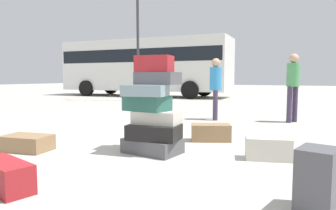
{
  "coord_description": "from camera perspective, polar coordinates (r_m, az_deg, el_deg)",
  "views": [
    {
      "loc": [
        2.22,
        -3.43,
        1.08
      ],
      "look_at": [
        0.16,
        0.88,
        0.65
      ],
      "focal_mm": 32.77,
      "sensor_mm": 36.0,
      "label": 1
    }
  ],
  "objects": [
    {
      "name": "suitcase_tower",
      "position": [
        4.38,
        -2.85,
        -1.19
      ],
      "size": [
        0.86,
        0.68,
        1.39
      ],
      "color": "#4C4C51",
      "rests_on": "ground"
    },
    {
      "name": "suitcase_cream_behind_tower",
      "position": [
        4.27,
        18.11,
        -7.7
      ],
      "size": [
        0.63,
        0.43,
        0.29
      ],
      "primitive_type": "cube",
      "rotation": [
        0.0,
        0.0,
        0.26
      ],
      "color": "beige",
      "rests_on": "ground"
    },
    {
      "name": "suitcase_maroon_upright_blue",
      "position": [
        3.41,
        -28.11,
        -11.42
      ],
      "size": [
        0.79,
        0.46,
        0.28
      ],
      "primitive_type": "cube",
      "rotation": [
        0.0,
        0.0,
        -0.26
      ],
      "color": "maroon",
      "rests_on": "ground"
    },
    {
      "name": "person_bearded_onlooker",
      "position": [
        7.89,
        22.23,
        4.08
      ],
      "size": [
        0.3,
        0.31,
        1.63
      ],
      "rotation": [
        0.0,
        0.0,
        -2.11
      ],
      "color": "#3F334C",
      "rests_on": "ground"
    },
    {
      "name": "person_tourist_with_camera",
      "position": [
        7.85,
        8.84,
        3.98
      ],
      "size": [
        0.3,
        0.33,
        1.55
      ],
      "rotation": [
        0.0,
        0.0,
        -1.26
      ],
      "color": "#3F334C",
      "rests_on": "ground"
    },
    {
      "name": "suitcase_brown_right_side",
      "position": [
        5.92,
        -1.61,
        -4.26
      ],
      "size": [
        0.6,
        0.46,
        0.21
      ],
      "primitive_type": "cube",
      "rotation": [
        0.0,
        0.0,
        0.23
      ],
      "color": "olive",
      "rests_on": "ground"
    },
    {
      "name": "suitcase_charcoal_left_side",
      "position": [
        2.78,
        25.96,
        -12.48
      ],
      "size": [
        0.35,
        0.4,
        0.52
      ],
      "primitive_type": "cube",
      "rotation": [
        0.0,
        0.0,
        -0.24
      ],
      "color": "#4C4C51",
      "rests_on": "ground"
    },
    {
      "name": "ground_plane",
      "position": [
        4.23,
        -7.21,
        -9.64
      ],
      "size": [
        80.0,
        80.0,
        0.0
      ],
      "primitive_type": "plane",
      "color": "#ADA89E"
    },
    {
      "name": "suitcase_brown_foreground_far",
      "position": [
        4.99,
        -24.75,
        -6.43
      ],
      "size": [
        0.74,
        0.52,
        0.23
      ],
      "primitive_type": "cube",
      "rotation": [
        0.0,
        0.0,
        0.15
      ],
      "color": "olive",
      "rests_on": "ground"
    },
    {
      "name": "suitcase_brown_white_trunk",
      "position": [
        5.28,
        7.97,
        -5.08
      ],
      "size": [
        0.73,
        0.58,
        0.28
      ],
      "primitive_type": "cube",
      "rotation": [
        0.0,
        0.0,
        0.41
      ],
      "color": "olive",
      "rests_on": "ground"
    },
    {
      "name": "parked_bus",
      "position": [
        17.69,
        -4.32,
        7.61
      ],
      "size": [
        9.83,
        3.06,
        3.15
      ],
      "rotation": [
        0.0,
        0.0,
        0.04
      ],
      "color": "silver",
      "rests_on": "ground"
    }
  ]
}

